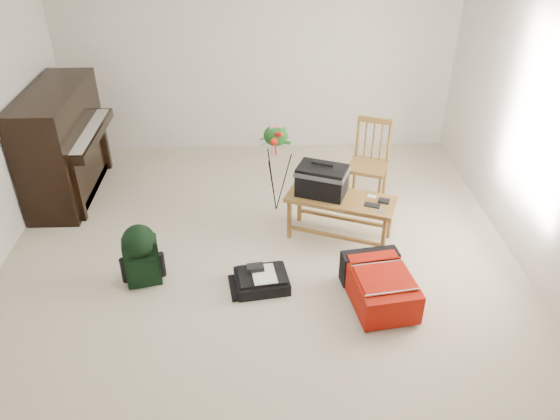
{
  "coord_description": "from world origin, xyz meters",
  "views": [
    {
      "loc": [
        0.04,
        -4.03,
        3.28
      ],
      "look_at": [
        0.2,
        0.35,
        0.49
      ],
      "focal_mm": 35.0,
      "sensor_mm": 36.0,
      "label": 1
    }
  ],
  "objects_px": {
    "bench": "(327,189)",
    "dining_chair": "(368,163)",
    "piano": "(64,146)",
    "red_suitcase": "(379,282)",
    "black_duffel": "(262,280)",
    "flower_stand": "(276,169)",
    "green_backpack": "(141,253)"
  },
  "relations": [
    {
      "from": "piano",
      "to": "bench",
      "type": "bearing_deg",
      "value": -19.8
    },
    {
      "from": "green_backpack",
      "to": "piano",
      "type": "bearing_deg",
      "value": 110.87
    },
    {
      "from": "piano",
      "to": "black_duffel",
      "type": "bearing_deg",
      "value": -38.98
    },
    {
      "from": "dining_chair",
      "to": "black_duffel",
      "type": "distance_m",
      "value": 1.96
    },
    {
      "from": "piano",
      "to": "red_suitcase",
      "type": "bearing_deg",
      "value": -31.29
    },
    {
      "from": "bench",
      "to": "dining_chair",
      "type": "distance_m",
      "value": 0.93
    },
    {
      "from": "red_suitcase",
      "to": "dining_chair",
      "type": "bearing_deg",
      "value": 75.54
    },
    {
      "from": "green_backpack",
      "to": "flower_stand",
      "type": "height_order",
      "value": "flower_stand"
    },
    {
      "from": "bench",
      "to": "red_suitcase",
      "type": "distance_m",
      "value": 1.09
    },
    {
      "from": "piano",
      "to": "bench",
      "type": "height_order",
      "value": "piano"
    },
    {
      "from": "dining_chair",
      "to": "green_backpack",
      "type": "height_order",
      "value": "dining_chair"
    },
    {
      "from": "dining_chair",
      "to": "flower_stand",
      "type": "bearing_deg",
      "value": -147.83
    },
    {
      "from": "black_duffel",
      "to": "flower_stand",
      "type": "height_order",
      "value": "flower_stand"
    },
    {
      "from": "bench",
      "to": "dining_chair",
      "type": "height_order",
      "value": "dining_chair"
    },
    {
      "from": "dining_chair",
      "to": "piano",
      "type": "bearing_deg",
      "value": -163.09
    },
    {
      "from": "flower_stand",
      "to": "green_backpack",
      "type": "bearing_deg",
      "value": -137.04
    },
    {
      "from": "bench",
      "to": "flower_stand",
      "type": "distance_m",
      "value": 0.74
    },
    {
      "from": "black_duffel",
      "to": "flower_stand",
      "type": "relative_size",
      "value": 0.5
    },
    {
      "from": "flower_stand",
      "to": "dining_chair",
      "type": "bearing_deg",
      "value": 9.57
    },
    {
      "from": "piano",
      "to": "green_backpack",
      "type": "bearing_deg",
      "value": -56.3
    },
    {
      "from": "dining_chair",
      "to": "red_suitcase",
      "type": "distance_m",
      "value": 1.71
    },
    {
      "from": "piano",
      "to": "red_suitcase",
      "type": "relative_size",
      "value": 1.84
    },
    {
      "from": "bench",
      "to": "dining_chair",
      "type": "xyz_separation_m",
      "value": [
        0.54,
        0.74,
        -0.12
      ]
    },
    {
      "from": "dining_chair",
      "to": "flower_stand",
      "type": "relative_size",
      "value": 0.9
    },
    {
      "from": "black_duffel",
      "to": "green_backpack",
      "type": "bearing_deg",
      "value": 165.95
    },
    {
      "from": "dining_chair",
      "to": "flower_stand",
      "type": "height_order",
      "value": "flower_stand"
    },
    {
      "from": "bench",
      "to": "red_suitcase",
      "type": "height_order",
      "value": "bench"
    },
    {
      "from": "bench",
      "to": "green_backpack",
      "type": "distance_m",
      "value": 1.87
    },
    {
      "from": "red_suitcase",
      "to": "black_duffel",
      "type": "bearing_deg",
      "value": 161.15
    },
    {
      "from": "bench",
      "to": "green_backpack",
      "type": "relative_size",
      "value": 1.89
    },
    {
      "from": "red_suitcase",
      "to": "flower_stand",
      "type": "height_order",
      "value": "flower_stand"
    },
    {
      "from": "bench",
      "to": "black_duffel",
      "type": "xyz_separation_m",
      "value": [
        -0.66,
        -0.75,
        -0.51
      ]
    }
  ]
}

